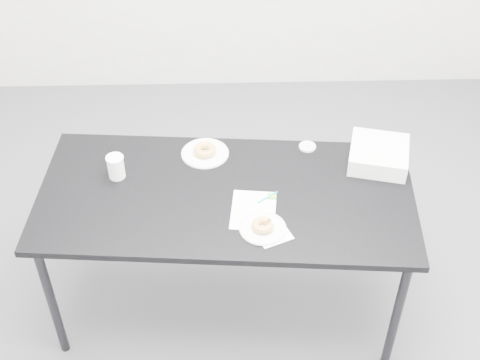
{
  "coord_description": "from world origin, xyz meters",
  "views": [
    {
      "loc": [
        0.05,
        -2.24,
        2.83
      ],
      "look_at": [
        0.12,
        0.02,
        0.79
      ],
      "focal_mm": 50.0,
      "sensor_mm": 36.0,
      "label": 1
    }
  ],
  "objects_px": {
    "table": "(226,203)",
    "bakery_box": "(379,155)",
    "pen": "(268,197)",
    "donut_far": "(205,150)",
    "scorecard": "(253,210)",
    "coffee_cup": "(116,167)",
    "plate_far": "(205,153)",
    "donut_near": "(263,225)",
    "plate_near": "(263,228)"
  },
  "relations": [
    {
      "from": "table",
      "to": "bakery_box",
      "type": "distance_m",
      "value": 0.75
    },
    {
      "from": "pen",
      "to": "donut_far",
      "type": "xyz_separation_m",
      "value": [
        -0.28,
        0.32,
        0.02
      ]
    },
    {
      "from": "table",
      "to": "scorecard",
      "type": "xyz_separation_m",
      "value": [
        0.12,
        -0.11,
        0.06
      ]
    },
    {
      "from": "table",
      "to": "pen",
      "type": "relative_size",
      "value": 15.41
    },
    {
      "from": "donut_far",
      "to": "bakery_box",
      "type": "distance_m",
      "value": 0.82
    },
    {
      "from": "scorecard",
      "to": "coffee_cup",
      "type": "distance_m",
      "value": 0.67
    },
    {
      "from": "plate_far",
      "to": "coffee_cup",
      "type": "relative_size",
      "value": 1.98
    },
    {
      "from": "donut_near",
      "to": "plate_far",
      "type": "height_order",
      "value": "donut_near"
    },
    {
      "from": "donut_near",
      "to": "bakery_box",
      "type": "relative_size",
      "value": 0.35
    },
    {
      "from": "pen",
      "to": "donut_near",
      "type": "distance_m",
      "value": 0.19
    },
    {
      "from": "table",
      "to": "plate_near",
      "type": "height_order",
      "value": "plate_near"
    },
    {
      "from": "table",
      "to": "bakery_box",
      "type": "height_order",
      "value": "bakery_box"
    },
    {
      "from": "donut_near",
      "to": "bakery_box",
      "type": "bearing_deg",
      "value": 36.79
    },
    {
      "from": "scorecard",
      "to": "pen",
      "type": "bearing_deg",
      "value": 55.11
    },
    {
      "from": "pen",
      "to": "plate_near",
      "type": "bearing_deg",
      "value": -135.99
    },
    {
      "from": "table",
      "to": "donut_near",
      "type": "xyz_separation_m",
      "value": [
        0.15,
        -0.23,
        0.08
      ]
    },
    {
      "from": "plate_far",
      "to": "donut_far",
      "type": "distance_m",
      "value": 0.02
    },
    {
      "from": "pen",
      "to": "bakery_box",
      "type": "xyz_separation_m",
      "value": [
        0.54,
        0.23,
        0.04
      ]
    },
    {
      "from": "table",
      "to": "plate_far",
      "type": "height_order",
      "value": "plate_far"
    },
    {
      "from": "plate_far",
      "to": "donut_far",
      "type": "bearing_deg",
      "value": 0.0
    },
    {
      "from": "plate_near",
      "to": "plate_far",
      "type": "distance_m",
      "value": 0.57
    },
    {
      "from": "plate_near",
      "to": "pen",
      "type": "bearing_deg",
      "value": 80.56
    },
    {
      "from": "table",
      "to": "donut_near",
      "type": "distance_m",
      "value": 0.29
    },
    {
      "from": "pen",
      "to": "bakery_box",
      "type": "distance_m",
      "value": 0.59
    },
    {
      "from": "plate_near",
      "to": "donut_near",
      "type": "xyz_separation_m",
      "value": [
        0.0,
        0.0,
        0.02
      ]
    },
    {
      "from": "coffee_cup",
      "to": "donut_far",
      "type": "bearing_deg",
      "value": 20.39
    },
    {
      "from": "scorecard",
      "to": "donut_near",
      "type": "height_order",
      "value": "donut_near"
    },
    {
      "from": "plate_near",
      "to": "bakery_box",
      "type": "relative_size",
      "value": 0.75
    },
    {
      "from": "plate_near",
      "to": "bakery_box",
      "type": "distance_m",
      "value": 0.71
    },
    {
      "from": "coffee_cup",
      "to": "bakery_box",
      "type": "distance_m",
      "value": 1.22
    },
    {
      "from": "donut_far",
      "to": "plate_near",
      "type": "bearing_deg",
      "value": -63.76
    },
    {
      "from": "pen",
      "to": "plate_far",
      "type": "relative_size",
      "value": 0.5
    },
    {
      "from": "donut_near",
      "to": "scorecard",
      "type": "bearing_deg",
      "value": 106.82
    },
    {
      "from": "donut_near",
      "to": "table",
      "type": "bearing_deg",
      "value": 124.14
    },
    {
      "from": "plate_far",
      "to": "donut_far",
      "type": "height_order",
      "value": "donut_far"
    },
    {
      "from": "plate_far",
      "to": "bakery_box",
      "type": "xyz_separation_m",
      "value": [
        0.82,
        -0.08,
        0.04
      ]
    },
    {
      "from": "scorecard",
      "to": "coffee_cup",
      "type": "relative_size",
      "value": 2.13
    },
    {
      "from": "plate_near",
      "to": "bakery_box",
      "type": "xyz_separation_m",
      "value": [
        0.57,
        0.42,
        0.04
      ]
    },
    {
      "from": "pen",
      "to": "plate_far",
      "type": "bearing_deg",
      "value": 94.96
    },
    {
      "from": "scorecard",
      "to": "donut_far",
      "type": "relative_size",
      "value": 2.29
    },
    {
      "from": "bakery_box",
      "to": "donut_near",
      "type": "bearing_deg",
      "value": -129.41
    },
    {
      "from": "coffee_cup",
      "to": "pen",
      "type": "bearing_deg",
      "value": -13.79
    },
    {
      "from": "table",
      "to": "bakery_box",
      "type": "xyz_separation_m",
      "value": [
        0.72,
        0.2,
        0.1
      ]
    },
    {
      "from": "scorecard",
      "to": "plate_near",
      "type": "bearing_deg",
      "value": -66.72
    },
    {
      "from": "bakery_box",
      "to": "plate_near",
      "type": "bearing_deg",
      "value": -129.41
    },
    {
      "from": "plate_near",
      "to": "coffee_cup",
      "type": "height_order",
      "value": "coffee_cup"
    },
    {
      "from": "table",
      "to": "coffee_cup",
      "type": "distance_m",
      "value": 0.53
    },
    {
      "from": "pen",
      "to": "plate_near",
      "type": "distance_m",
      "value": 0.19
    },
    {
      "from": "table",
      "to": "bakery_box",
      "type": "relative_size",
      "value": 6.57
    },
    {
      "from": "donut_near",
      "to": "donut_far",
      "type": "relative_size",
      "value": 0.88
    }
  ]
}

